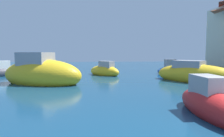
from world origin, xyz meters
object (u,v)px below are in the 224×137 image
object	(u,v)px
moored_boat_2	(194,75)
moored_boat_3	(212,104)
moored_boat_0	(42,74)
moored_boat_1	(172,70)
moored_boat_6	(0,72)
moored_boat_8	(50,71)
moored_boat_7	(105,71)

from	to	relation	value
moored_boat_2	moored_boat_3	size ratio (longest dim) A/B	1.54
moored_boat_2	moored_boat_0	bearing A→B (deg)	-130.37
moored_boat_1	moored_boat_6	distance (m)	16.37
moored_boat_3	moored_boat_8	size ratio (longest dim) A/B	1.07
moored_boat_6	moored_boat_7	distance (m)	9.46
moored_boat_0	moored_boat_6	xyz separation A→B (m)	(-4.90, 4.67, -0.33)
moored_boat_0	moored_boat_8	distance (m)	6.57
moored_boat_1	moored_boat_3	world-z (taller)	moored_boat_1
moored_boat_2	moored_boat_7	world-z (taller)	moored_boat_2
moored_boat_2	moored_boat_7	size ratio (longest dim) A/B	1.69
moored_boat_0	moored_boat_1	bearing A→B (deg)	45.20
moored_boat_6	moored_boat_8	size ratio (longest dim) A/B	1.01
moored_boat_2	moored_boat_3	xyz separation A→B (m)	(-3.35, -7.35, -0.13)
moored_boat_2	moored_boat_1	bearing A→B (deg)	134.16
moored_boat_1	moored_boat_8	xyz separation A→B (m)	(-12.38, 1.13, -0.07)
moored_boat_6	moored_boat_2	bearing A→B (deg)	123.82
moored_boat_1	moored_boat_8	bearing A→B (deg)	167.00
moored_boat_1	moored_boat_3	xyz separation A→B (m)	(-3.93, -12.82, 0.01)
moored_boat_1	moored_boat_6	size ratio (longest dim) A/B	0.95
moored_boat_1	moored_boat_8	world-z (taller)	moored_boat_1
moored_boat_6	moored_boat_8	xyz separation A→B (m)	(3.98, 1.83, -0.06)
moored_boat_7	moored_boat_8	bearing A→B (deg)	27.19
moored_boat_7	moored_boat_8	world-z (taller)	moored_boat_7
moored_boat_7	moored_boat_8	size ratio (longest dim) A/B	0.98
moored_boat_3	moored_boat_7	distance (m)	12.44
moored_boat_0	moored_boat_2	size ratio (longest dim) A/B	1.09
moored_boat_8	moored_boat_0	bearing A→B (deg)	17.55
moored_boat_8	moored_boat_3	bearing A→B (deg)	40.72
moored_boat_1	moored_boat_3	bearing A→B (deg)	-114.83
moored_boat_2	moored_boat_8	xyz separation A→B (m)	(-11.81, 6.59, -0.21)
moored_boat_2	moored_boat_3	bearing A→B (deg)	-64.36
moored_boat_0	moored_boat_3	distance (m)	10.60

